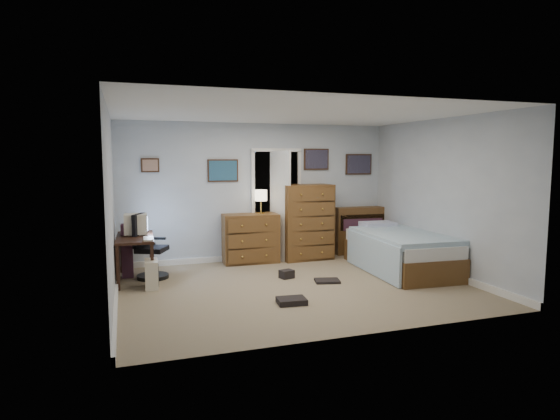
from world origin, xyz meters
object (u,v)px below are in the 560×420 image
object	(u,v)px
computer_desk	(130,247)
tall_dresser	(306,222)
low_dresser	(250,238)
bed	(399,251)
office_chair	(149,253)

from	to	relation	value
computer_desk	tall_dresser	xyz separation A→B (m)	(3.13, 0.60, 0.17)
low_dresser	tall_dresser	xyz separation A→B (m)	(1.05, -0.02, 0.26)
low_dresser	tall_dresser	size ratio (longest dim) A/B	0.71
tall_dresser	bed	distance (m)	1.82
computer_desk	low_dresser	size ratio (longest dim) A/B	1.21
computer_desk	tall_dresser	bearing A→B (deg)	12.90
low_dresser	bed	world-z (taller)	low_dresser
office_chair	bed	xyz separation A→B (m)	(3.99, -0.81, -0.06)
office_chair	bed	distance (m)	4.07
low_dresser	bed	size ratio (longest dim) A/B	0.44
tall_dresser	bed	world-z (taller)	tall_dresser
tall_dresser	bed	size ratio (longest dim) A/B	0.62
computer_desk	tall_dresser	size ratio (longest dim) A/B	0.86
computer_desk	low_dresser	xyz separation A→B (m)	(2.07, 0.62, -0.08)
office_chair	tall_dresser	xyz separation A→B (m)	(2.85, 0.57, 0.30)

